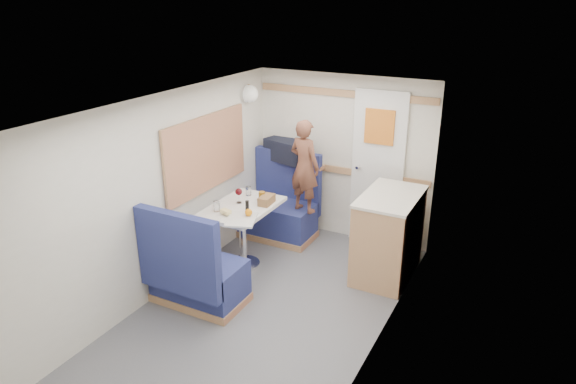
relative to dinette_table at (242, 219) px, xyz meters
The scene contains 26 objects.
floor 1.32m from the dinette_table, 56.98° to the right, with size 4.50×4.50×0.00m, color #515156.
ceiling 1.87m from the dinette_table, 56.98° to the right, with size 4.50×4.50×0.00m, color silver.
wall_back 1.47m from the dinette_table, 62.53° to the left, with size 2.20×0.02×2.00m, color silver.
wall_left 1.18m from the dinette_table, 114.23° to the right, with size 0.02×4.50×2.00m, color silver.
wall_right 2.06m from the dinette_table, 29.74° to the right, with size 0.02×4.50×2.00m, color silver.
oak_trim_low 1.42m from the dinette_table, 62.15° to the left, with size 2.15×0.02×0.08m, color #9D6347.
oak_trim_high 1.85m from the dinette_table, 62.15° to the left, with size 2.15×0.02×0.08m, color #9D6347.
side_window 0.81m from the dinette_table, behind, with size 0.04×1.30×0.72m, color #ACB297.
rear_door 1.69m from the dinette_table, 47.92° to the left, with size 0.62×0.12×1.86m.
dinette_table is the anchor object (origin of this frame).
bench_far 0.90m from the dinette_table, 90.00° to the left, with size 0.90×0.59×1.05m.
bench_near 0.90m from the dinette_table, 90.00° to the right, with size 0.90×0.59×1.05m.
ledge 1.16m from the dinette_table, 90.00° to the left, with size 0.90×0.14×0.04m, color #9D6347.
dome_light 1.51m from the dinette_table, 114.65° to the left, with size 0.20×0.20×0.20m, color white.
galley_counter 1.57m from the dinette_table, 20.54° to the left, with size 0.57×0.92×0.92m.
person 0.96m from the dinette_table, 63.91° to the left, with size 0.40×0.26×1.09m, color brown.
duffel_bag 1.21m from the dinette_table, 92.02° to the left, with size 0.55×0.27×0.27m, color black.
tray 0.41m from the dinette_table, 58.04° to the right, with size 0.28×0.37×0.02m, color silver.
orange_fruit 0.38m from the dinette_table, 45.12° to the right, with size 0.07×0.07×0.07m, color orange.
cheese_block 0.34m from the dinette_table, 93.63° to the right, with size 0.11×0.07×0.04m, color #F0E88A.
wine_glass 0.29m from the dinette_table, 141.48° to the left, with size 0.08×0.08×0.17m.
tumbler_left 0.36m from the dinette_table, 122.65° to the right, with size 0.07×0.07×0.11m, color white.
tumbler_mid 0.37m from the dinette_table, 108.07° to the left, with size 0.06×0.06×0.10m, color white.
beer_glass 0.32m from the dinette_table, 59.12° to the left, with size 0.07×0.07×0.11m, color #8C5A14.
pepper_grinder 0.24m from the dinette_table, 31.53° to the right, with size 0.04×0.04×0.10m, color black.
bread_loaf 0.34m from the dinette_table, 39.32° to the left, with size 0.12×0.22×0.09m, color brown.
Camera 1 is at (2.13, -3.27, 2.86)m, focal length 32.00 mm.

